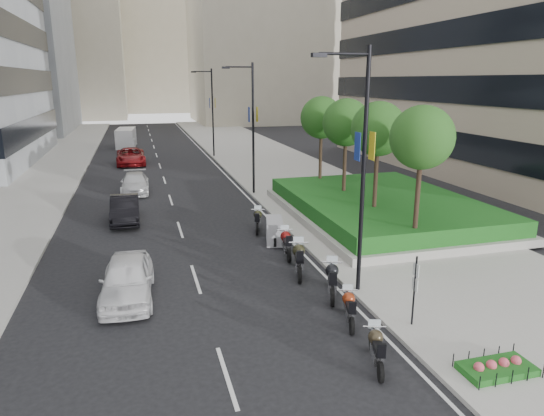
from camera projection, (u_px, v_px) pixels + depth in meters
name	position (u px, v px, depth m)	size (l,w,h in m)	color
ground	(254.00, 319.00, 16.45)	(160.00, 160.00, 0.00)	black
sidewalk_right	(272.00, 163.00, 46.70)	(10.00, 100.00, 0.15)	#9E9B93
sidewalk_left	(35.00, 174.00, 41.26)	(8.00, 100.00, 0.15)	#9E9B93
lane_edge	(218.00, 167.00, 45.35)	(0.12, 100.00, 0.01)	silver
lane_centre	(161.00, 169.00, 44.00)	(0.12, 100.00, 0.01)	silver
building_cream_right	(267.00, 25.00, 92.06)	(28.00, 24.00, 36.00)	#B7AD93
building_cream_left	(57.00, 35.00, 100.56)	(26.00, 24.00, 34.00)	#B7AD93
building_cream_centre	(151.00, 35.00, 123.87)	(30.00, 24.00, 38.00)	#B7AD93
planter	(381.00, 213.00, 28.27)	(10.00, 14.00, 0.40)	#A19E96
hedge	(381.00, 203.00, 28.11)	(9.40, 13.40, 0.80)	#175117
flower_bed	(497.00, 369.00, 13.18)	(2.00, 1.00, 0.20)	#175117
tree_0	(422.00, 138.00, 20.99)	(2.80, 2.80, 6.30)	#332319
tree_1	(378.00, 129.00, 24.72)	(2.80, 2.80, 6.30)	#332319
tree_2	(346.00, 123.00, 28.44)	(2.80, 2.80, 6.30)	#332319
tree_3	(321.00, 118.00, 32.17)	(2.80, 2.80, 6.30)	#332319
lamp_post_0	(360.00, 161.00, 17.16)	(2.34, 0.45, 9.00)	black
lamp_post_1	(251.00, 122.00, 32.99)	(2.34, 0.45, 9.00)	black
lamp_post_2	(211.00, 108.00, 49.76)	(2.34, 0.45, 9.00)	black
parking_sign	(415.00, 287.00, 15.46)	(0.06, 0.32, 2.50)	black
motorcycle_0	(376.00, 349.00, 13.64)	(0.83, 1.94, 1.00)	black
motorcycle_1	(349.00, 308.00, 16.07)	(0.81, 1.94, 1.00)	black
motorcycle_2	(332.00, 280.00, 18.09)	(1.05, 2.24, 1.17)	black
motorcycle_3	(299.00, 259.00, 20.09)	(0.98, 2.41, 1.23)	black
motorcycle_4	(286.00, 243.00, 22.24)	(0.74, 2.23, 1.11)	black
motorcycle_5	(274.00, 231.00, 24.15)	(1.22, 2.06, 1.17)	black
motorcycle_6	(258.00, 220.00, 26.01)	(0.84, 2.09, 1.06)	black
car_a	(127.00, 279.00, 17.80)	(1.83, 4.56, 1.55)	silver
car_b	(125.00, 209.00, 27.63)	(1.55, 4.45, 1.47)	black
car_c	(135.00, 183.00, 34.83)	(1.92, 4.72, 1.37)	#BCBCBE
car_d	(131.00, 156.00, 46.34)	(2.63, 5.70, 1.58)	maroon
delivery_van	(126.00, 139.00, 58.37)	(2.43, 5.42, 2.21)	white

